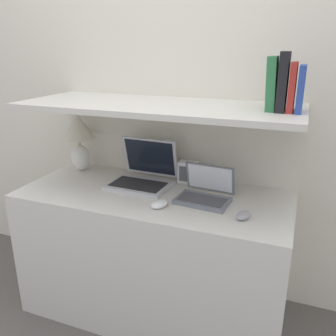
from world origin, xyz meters
The scene contains 14 objects.
wall_back centered at (0.00, 0.67, 1.20)m, with size 6.00×0.05×2.40m.
desk centered at (0.00, 0.30, 0.36)m, with size 1.42×0.61×0.73m.
back_riser centered at (0.00, 0.63, 0.58)m, with size 1.42×0.04×1.16m.
shelf centered at (0.00, 0.37, 1.17)m, with size 1.42×0.55×0.03m.
table_lamp centered at (-0.57, 0.49, 0.95)m, with size 0.19×0.19×0.35m.
laptop_large centered at (-0.10, 0.40, 0.78)m, with size 0.34×0.30×0.25m.
laptop_small centered at (0.28, 0.32, 0.77)m, with size 0.27×0.23×0.17m.
computer_mouse centered at (0.09, 0.16, 0.74)m, with size 0.09×0.11×0.03m.
second_mouse centered at (0.49, 0.18, 0.74)m, with size 0.08×0.10×0.03m.
router_box centered at (0.12, 0.52, 0.79)m, with size 0.11×0.07×0.12m.
book_blue centered at (0.66, 0.37, 1.28)m, with size 0.03×0.16×0.20m.
book_red centered at (0.63, 0.37, 1.29)m, with size 0.03×0.14×0.21m.
book_black centered at (0.59, 0.37, 1.31)m, with size 0.04×0.15×0.25m.
book_green centered at (0.54, 0.37, 1.30)m, with size 0.05×0.13×0.23m.
Camera 1 is at (0.69, -1.27, 1.46)m, focal length 38.00 mm.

